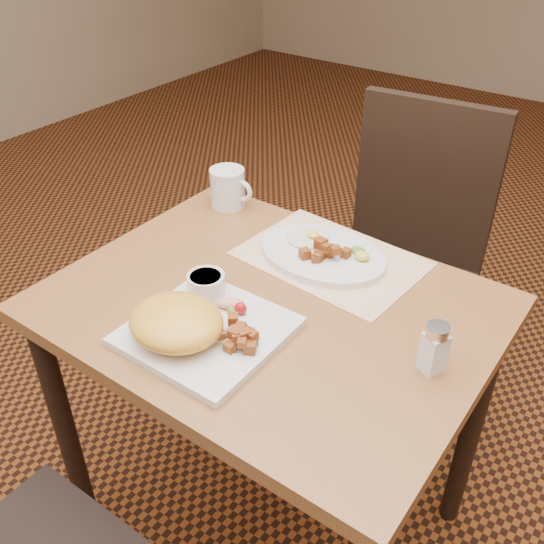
% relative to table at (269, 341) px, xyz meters
% --- Properties ---
extents(ground, '(8.00, 8.00, 0.00)m').
position_rel_table_xyz_m(ground, '(0.00, 0.00, -0.64)').
color(ground, black).
rests_on(ground, ground).
extents(table, '(0.90, 0.70, 0.75)m').
position_rel_table_xyz_m(table, '(0.00, 0.00, 0.00)').
color(table, '#9C5F30').
rests_on(table, ground).
extents(chair_far, '(0.46, 0.47, 0.97)m').
position_rel_table_xyz_m(chair_far, '(0.02, 0.66, -0.10)').
color(chair_far, black).
rests_on(chair_far, ground).
extents(placemat, '(0.42, 0.31, 0.00)m').
position_rel_table_xyz_m(placemat, '(0.02, 0.21, 0.11)').
color(placemat, white).
rests_on(placemat, table).
extents(plate_square, '(0.28, 0.28, 0.02)m').
position_rel_table_xyz_m(plate_square, '(-0.03, -0.16, 0.12)').
color(plate_square, silver).
rests_on(plate_square, table).
extents(plate_oval, '(0.31, 0.23, 0.02)m').
position_rel_table_xyz_m(plate_oval, '(0.00, 0.21, 0.12)').
color(plate_oval, silver).
rests_on(plate_oval, placemat).
extents(hollandaise_mound, '(0.19, 0.17, 0.07)m').
position_rel_table_xyz_m(hollandaise_mound, '(-0.07, -0.21, 0.16)').
color(hollandaise_mound, yellow).
rests_on(hollandaise_mound, plate_square).
extents(ramekin, '(0.08, 0.08, 0.04)m').
position_rel_table_xyz_m(ramekin, '(-0.11, -0.07, 0.15)').
color(ramekin, silver).
rests_on(ramekin, plate_square).
extents(garnish_sq, '(0.08, 0.06, 0.03)m').
position_rel_table_xyz_m(garnish_sq, '(-0.03, -0.08, 0.14)').
color(garnish_sq, '#387223').
rests_on(garnish_sq, plate_square).
extents(fried_egg, '(0.10, 0.10, 0.02)m').
position_rel_table_xyz_m(fried_egg, '(-0.05, 0.23, 0.13)').
color(fried_egg, white).
rests_on(fried_egg, plate_oval).
extents(garnish_ov, '(0.06, 0.05, 0.02)m').
position_rel_table_xyz_m(garnish_ov, '(0.08, 0.24, 0.14)').
color(garnish_ov, '#387223').
rests_on(garnish_ov, plate_oval).
extents(salt_shaker, '(0.06, 0.06, 0.10)m').
position_rel_table_xyz_m(salt_shaker, '(0.36, 0.01, 0.16)').
color(salt_shaker, white).
rests_on(salt_shaker, table).
extents(coffee_mug, '(0.12, 0.09, 0.10)m').
position_rel_table_xyz_m(coffee_mug, '(-0.34, 0.28, 0.16)').
color(coffee_mug, silver).
rests_on(coffee_mug, table).
extents(home_fries_sq, '(0.09, 0.08, 0.03)m').
position_rel_table_xyz_m(home_fries_sq, '(0.05, -0.15, 0.14)').
color(home_fries_sq, '#914717').
rests_on(home_fries_sq, plate_square).
extents(home_fries_ov, '(0.10, 0.09, 0.04)m').
position_rel_table_xyz_m(home_fries_ov, '(0.01, 0.19, 0.14)').
color(home_fries_ov, '#914717').
rests_on(home_fries_ov, plate_oval).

